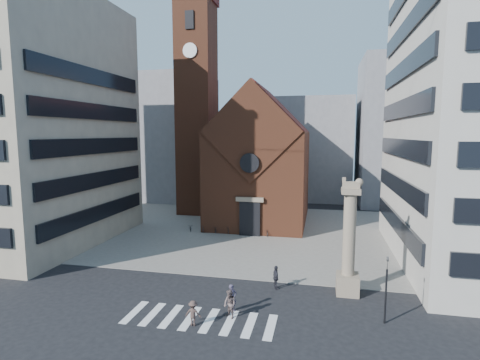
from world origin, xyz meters
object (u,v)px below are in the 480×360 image
object	(u,v)px
traffic_light	(386,288)
scooter_0	(191,228)
lion_column	(349,248)
pedestrian_0	(232,298)
pedestrian_1	(230,304)
pedestrian_2	(276,277)

from	to	relation	value
traffic_light	scooter_0	world-z (taller)	traffic_light
lion_column	pedestrian_0	world-z (taller)	lion_column
scooter_0	traffic_light	bearing A→B (deg)	-66.13
pedestrian_1	traffic_light	bearing A→B (deg)	46.34
scooter_0	pedestrian_0	bearing A→B (deg)	-85.52
pedestrian_0	pedestrian_1	world-z (taller)	pedestrian_0
lion_column	scooter_0	size ratio (longest dim) A/B	5.72
traffic_light	pedestrian_0	size ratio (longest dim) A/B	2.33
pedestrian_1	scooter_0	distance (m)	22.01
pedestrian_1	scooter_0	xyz separation A→B (m)	(-9.77, 19.72, -0.47)
scooter_0	lion_column	bearing A→B (deg)	-62.21
pedestrian_1	scooter_0	bearing A→B (deg)	154.36
pedestrian_0	scooter_0	size ratio (longest dim) A/B	1.22
pedestrian_2	lion_column	bearing A→B (deg)	-111.47
lion_column	pedestrian_2	xyz separation A→B (m)	(-5.29, -0.25, -2.55)
pedestrian_0	pedestrian_1	xyz separation A→B (m)	(0.08, -0.91, -0.00)
pedestrian_2	scooter_0	size ratio (longest dim) A/B	1.19
pedestrian_1	pedestrian_0	bearing A→B (deg)	133.11
lion_column	scooter_0	world-z (taller)	lion_column
lion_column	pedestrian_0	distance (m)	9.28
lion_column	pedestrian_1	size ratio (longest dim) A/B	4.71
lion_column	pedestrian_1	distance (m)	9.68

